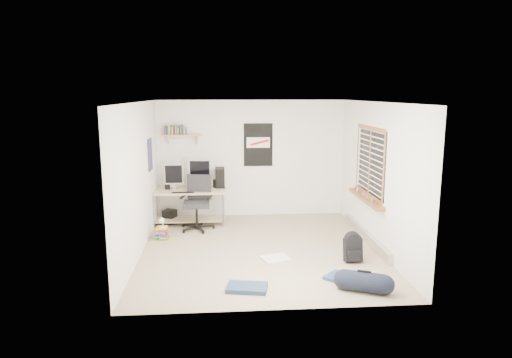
{
  "coord_description": "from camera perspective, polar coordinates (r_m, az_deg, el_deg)",
  "views": [
    {
      "loc": [
        -0.65,
        -7.46,
        2.65
      ],
      "look_at": [
        -0.06,
        0.18,
        1.2
      ],
      "focal_mm": 32.0,
      "sensor_mm": 36.0,
      "label": 1
    }
  ],
  "objects": [
    {
      "name": "book_stack",
      "position": [
        8.58,
        -11.68,
        -6.42
      ],
      "size": [
        0.53,
        0.46,
        0.31
      ],
      "primitive_type": "cube",
      "rotation": [
        0.0,
        0.0,
        -0.22
      ],
      "color": "brown",
      "rests_on": "floor"
    },
    {
      "name": "monitor_left",
      "position": [
        9.36,
        -10.22,
        -0.22
      ],
      "size": [
        0.38,
        0.1,
        0.41
      ],
      "primitive_type": "cube",
      "rotation": [
        0.0,
        0.0,
        0.01
      ],
      "color": "#ADAEB2",
      "rests_on": "desk"
    },
    {
      "name": "desk",
      "position": [
        9.42,
        -8.35,
        -3.41
      ],
      "size": [
        1.55,
        0.75,
        0.69
      ],
      "primitive_type": "cube",
      "rotation": [
        0.0,
        0.0,
        -0.06
      ],
      "color": "tan",
      "rests_on": "floor"
    },
    {
      "name": "backpack",
      "position": [
        7.47,
        12.01,
        -8.65
      ],
      "size": [
        0.28,
        0.22,
        0.37
      ],
      "primitive_type": "cube",
      "rotation": [
        0.0,
        0.0,
        -0.01
      ],
      "color": "black",
      "rests_on": "floor"
    },
    {
      "name": "pc_tower",
      "position": [
        9.55,
        -4.53,
        0.14
      ],
      "size": [
        0.2,
        0.4,
        0.42
      ],
      "primitive_type": "cube",
      "rotation": [
        0.0,
        0.0,
        0.02
      ],
      "color": "black",
      "rests_on": "desk"
    },
    {
      "name": "window",
      "position": [
        8.27,
        13.93,
        2.09
      ],
      "size": [
        0.1,
        1.5,
        1.26
      ],
      "primitive_type": "cube",
      "color": "brown",
      "rests_on": "right_wall"
    },
    {
      "name": "right_wall",
      "position": [
        8.04,
        14.9,
        0.35
      ],
      "size": [
        0.01,
        4.5,
        2.5
      ],
      "primitive_type": "cube",
      "color": "silver",
      "rests_on": "ground"
    },
    {
      "name": "poster_back_wall",
      "position": [
        9.79,
        0.28,
        4.29
      ],
      "size": [
        0.62,
        0.03,
        0.92
      ],
      "primitive_type": "cube",
      "color": "black",
      "rests_on": "back_wall"
    },
    {
      "name": "subwoofer",
      "position": [
        9.63,
        -10.73,
        -4.55
      ],
      "size": [
        0.3,
        0.3,
        0.26
      ],
      "primitive_type": "cube",
      "rotation": [
        0.0,
        0.0,
        -0.41
      ],
      "color": "black",
      "rests_on": "floor"
    },
    {
      "name": "tshirt",
      "position": [
        7.46,
        2.45,
        -9.92
      ],
      "size": [
        0.51,
        0.46,
        0.04
      ],
      "primitive_type": "cube",
      "rotation": [
        0.0,
        0.0,
        0.31
      ],
      "color": "silver",
      "rests_on": "floor"
    },
    {
      "name": "poster_left_wall",
      "position": [
        8.84,
        -13.1,
        2.99
      ],
      "size": [
        0.02,
        0.42,
        0.6
      ],
      "primitive_type": "cube",
      "color": "navy",
      "rests_on": "left_wall"
    },
    {
      "name": "wall_shelf",
      "position": [
        9.68,
        -9.2,
        5.45
      ],
      "size": [
        0.8,
        0.22,
        0.24
      ],
      "primitive_type": "cube",
      "color": "tan",
      "rests_on": "back_wall"
    },
    {
      "name": "desk_lamp",
      "position": [
        8.5,
        -11.62,
        -4.98
      ],
      "size": [
        0.16,
        0.21,
        0.18
      ],
      "primitive_type": "cube",
      "rotation": [
        0.0,
        0.0,
        -0.34
      ],
      "color": "white",
      "rests_on": "book_stack"
    },
    {
      "name": "keyboard",
      "position": [
        9.11,
        -9.13,
        -1.74
      ],
      "size": [
        0.44,
        0.16,
        0.02
      ],
      "primitive_type": "cube",
      "rotation": [
        0.0,
        0.0,
        -0.01
      ],
      "color": "black",
      "rests_on": "desk"
    },
    {
      "name": "ceiling",
      "position": [
        7.49,
        0.54,
        9.63
      ],
      "size": [
        4.0,
        4.5,
        0.01
      ],
      "primitive_type": "cube",
      "color": "white",
      "rests_on": "ground"
    },
    {
      "name": "left_wall",
      "position": [
        7.71,
        -14.48,
        -0.06
      ],
      "size": [
        0.01,
        4.5,
        2.5
      ],
      "primitive_type": "cube",
      "color": "silver",
      "rests_on": "ground"
    },
    {
      "name": "back_wall",
      "position": [
        9.84,
        -0.61,
        2.57
      ],
      "size": [
        4.0,
        0.01,
        2.5
      ],
      "primitive_type": "cube",
      "color": "silver",
      "rests_on": "ground"
    },
    {
      "name": "duffel_bag",
      "position": [
        6.47,
        13.32,
        -12.39
      ],
      "size": [
        0.37,
        0.37,
        0.55
      ],
      "primitive_type": "cylinder",
      "rotation": [
        0.0,
        0.0,
        -0.42
      ],
      "color": "black",
      "rests_on": "floor"
    },
    {
      "name": "monitor_right",
      "position": [
        9.4,
        -7.04,
        0.15
      ],
      "size": [
        0.45,
        0.15,
        0.49
      ],
      "primitive_type": "cube",
      "rotation": [
        0.0,
        0.0,
        -0.09
      ],
      "color": "#A1A0A5",
      "rests_on": "desk"
    },
    {
      "name": "speaker_right",
      "position": [
        9.48,
        -5.03,
        -0.63
      ],
      "size": [
        0.13,
        0.13,
        0.19
      ],
      "primitive_type": "cube",
      "rotation": [
        0.0,
        0.0,
        0.43
      ],
      "color": "black",
      "rests_on": "desk"
    },
    {
      "name": "jeans_a",
      "position": [
        6.4,
        -1.14,
        -13.42
      ],
      "size": [
        0.6,
        0.44,
        0.06
      ],
      "primitive_type": "cube",
      "rotation": [
        0.0,
        0.0,
        -0.19
      ],
      "color": "#22354F",
      "rests_on": "floor"
    },
    {
      "name": "speaker_left",
      "position": [
        9.47,
        -11.02,
        -0.83
      ],
      "size": [
        0.12,
        0.12,
        0.19
      ],
      "primitive_type": "cube",
      "rotation": [
        0.0,
        0.0,
        0.3
      ],
      "color": "black",
      "rests_on": "desk"
    },
    {
      "name": "jeans_b",
      "position": [
        6.87,
        10.08,
        -11.91
      ],
      "size": [
        0.45,
        0.45,
        0.05
      ],
      "primitive_type": "cube",
      "rotation": [
        0.0,
        0.0,
        0.81
      ],
      "color": "navy",
      "rests_on": "floor"
    },
    {
      "name": "office_chair",
      "position": [
        8.98,
        -7.45,
        -3.27
      ],
      "size": [
        0.83,
        0.83,
        1.07
      ],
      "primitive_type": "cube",
      "rotation": [
        0.0,
        0.0,
        -0.22
      ],
      "color": "black",
      "rests_on": "floor"
    },
    {
      "name": "baseboard_heater",
      "position": [
        8.58,
        13.55,
        -6.93
      ],
      "size": [
        0.08,
        2.5,
        0.18
      ],
      "primitive_type": "cube",
      "color": "#B7B2A8",
      "rests_on": "floor"
    },
    {
      "name": "floor",
      "position": [
        7.95,
        0.51,
        -8.77
      ],
      "size": [
        4.0,
        4.5,
        0.01
      ],
      "primitive_type": "cube",
      "color": "gray",
      "rests_on": "ground"
    }
  ]
}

